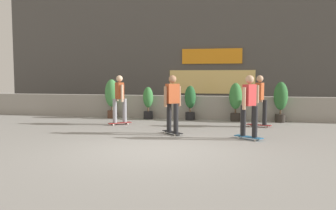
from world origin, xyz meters
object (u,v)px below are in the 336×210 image
at_px(potted_plant_3, 236,99).
at_px(skater_foreground, 172,102).
at_px(potted_plant_2, 190,101).
at_px(potted_plant_0, 112,95).
at_px(potted_plant_4, 281,99).
at_px(skater_by_wall_left, 120,97).
at_px(potted_plant_1, 148,102).
at_px(skater_mid_plaza, 259,98).
at_px(skater_by_wall_right, 249,104).

distance_m(potted_plant_3, skater_foreground, 3.81).
bearing_deg(potted_plant_3, potted_plant_2, 180.00).
bearing_deg(potted_plant_0, potted_plant_4, 0.00).
bearing_deg(skater_foreground, skater_by_wall_left, 143.56).
distance_m(potted_plant_1, potted_plant_3, 3.36).
bearing_deg(skater_by_wall_left, potted_plant_0, 118.59).
relative_size(potted_plant_0, potted_plant_3, 1.09).
bearing_deg(potted_plant_1, skater_mid_plaza, -18.02).
xyz_separation_m(skater_by_wall_right, skater_mid_plaza, (0.37, 2.42, 0.00)).
distance_m(potted_plant_0, skater_mid_plaza, 5.81).
xyz_separation_m(potted_plant_0, skater_by_wall_right, (5.28, -3.77, 0.04)).
distance_m(potted_plant_3, skater_by_wall_right, 3.80).
bearing_deg(potted_plant_2, potted_plant_4, 0.00).
bearing_deg(skater_foreground, potted_plant_2, 89.79).
relative_size(potted_plant_2, skater_by_wall_right, 0.77).
xyz_separation_m(potted_plant_0, potted_plant_4, (6.45, 0.00, -0.05)).
bearing_deg(potted_plant_4, potted_plant_2, 180.00).
distance_m(potted_plant_0, potted_plant_4, 6.45).
bearing_deg(potted_plant_2, potted_plant_0, -180.00).
height_order(potted_plant_1, skater_mid_plaza, skater_mid_plaza).
distance_m(potted_plant_0, potted_plant_1, 1.52).
distance_m(potted_plant_1, skater_mid_plaza, 4.37).
height_order(potted_plant_3, potted_plant_4, potted_plant_4).
bearing_deg(skater_by_wall_right, skater_foreground, 170.29).
relative_size(potted_plant_0, potted_plant_1, 1.23).
xyz_separation_m(potted_plant_1, skater_by_wall_left, (-0.52, -1.80, 0.26)).
relative_size(potted_plant_0, skater_foreground, 0.91).
distance_m(potted_plant_0, skater_by_wall_left, 2.05).
bearing_deg(potted_plant_3, potted_plant_0, -180.00).
bearing_deg(potted_plant_4, skater_foreground, -134.13).
xyz_separation_m(potted_plant_1, skater_mid_plaza, (4.15, -1.35, 0.26)).
xyz_separation_m(potted_plant_3, potted_plant_4, (1.60, 0.00, 0.03)).
distance_m(potted_plant_3, skater_mid_plaza, 1.57).
bearing_deg(skater_foreground, skater_by_wall_right, -9.71).
relative_size(potted_plant_1, skater_mid_plaza, 0.74).
xyz_separation_m(skater_by_wall_left, skater_mid_plaza, (4.67, 0.45, 0.00)).
xyz_separation_m(potted_plant_2, skater_by_wall_left, (-2.18, -1.80, 0.21)).
distance_m(skater_by_wall_right, skater_mid_plaza, 2.45).
bearing_deg(skater_foreground, skater_mid_plaza, 39.43).
height_order(potted_plant_0, skater_by_wall_left, skater_by_wall_left).
distance_m(potted_plant_4, skater_foreground, 4.74).
relative_size(potted_plant_3, skater_by_wall_right, 0.84).
relative_size(potted_plant_2, skater_mid_plaza, 0.77).
relative_size(skater_by_wall_right, skater_foreground, 1.00).
bearing_deg(potted_plant_0, skater_by_wall_right, -35.50).
xyz_separation_m(potted_plant_2, potted_plant_3, (1.69, 0.00, 0.09)).
distance_m(potted_plant_3, potted_plant_4, 1.60).
bearing_deg(potted_plant_0, skater_foreground, -47.21).
relative_size(potted_plant_1, potted_plant_3, 0.88).
relative_size(skater_by_wall_left, skater_mid_plaza, 1.00).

